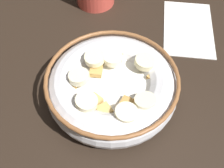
{
  "coord_description": "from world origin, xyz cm",
  "views": [
    {
      "loc": [
        -23.37,
        -5.02,
        35.01
      ],
      "look_at": [
        0.0,
        0.0,
        3.0
      ],
      "focal_mm": 44.61,
      "sensor_mm": 36.0,
      "label": 1
    }
  ],
  "objects": [
    {
      "name": "ground_plane",
      "position": [
        0.0,
        0.0,
        -1.0
      ],
      "size": [
        113.55,
        113.55,
        2.0
      ],
      "primitive_type": "cube",
      "color": "black"
    },
    {
      "name": "cereal_bowl",
      "position": [
        -0.01,
        0.01,
        2.64
      ],
      "size": [
        19.06,
        19.06,
        5.76
      ],
      "color": "silver",
      "rests_on": "ground_plane"
    },
    {
      "name": "folded_napkin",
      "position": [
        17.73,
        -10.6,
        0.15
      ],
      "size": [
        15.5,
        10.12,
        0.3
      ],
      "primitive_type": "cube",
      "rotation": [
        0.0,
        0.0,
        0.09
      ],
      "color": "white",
      "rests_on": "ground_plane"
    }
  ]
}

